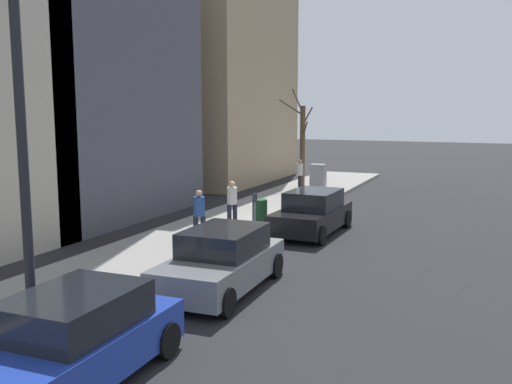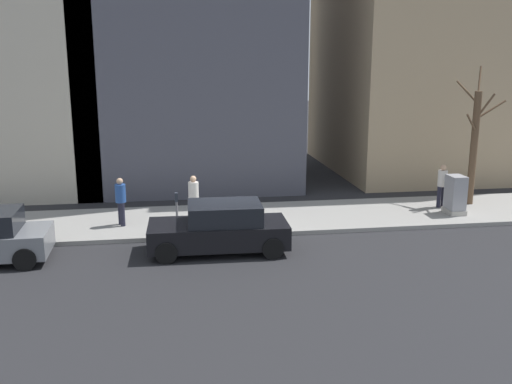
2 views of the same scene
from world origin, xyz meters
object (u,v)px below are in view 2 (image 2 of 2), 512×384
object	(u,v)px
parked_car_black	(220,228)
pedestrian_far_corner	(121,199)
parking_meter	(177,208)
utility_box	(455,195)
trash_bin	(222,214)
office_tower_left	(438,18)
bare_tree	(474,143)
pedestrian_near_meter	(442,183)
pedestrian_midblock	(194,196)

from	to	relation	value
parked_car_black	pedestrian_far_corner	world-z (taller)	pedestrian_far_corner
parking_meter	utility_box	bearing A→B (deg)	-85.23
trash_bin	office_tower_left	bearing A→B (deg)	-50.54
utility_box	bare_tree	xyz separation A→B (m)	(1.32, -1.32, 1.70)
parking_meter	office_tower_left	bearing A→B (deg)	-52.58
parking_meter	trash_bin	distance (m)	1.62
pedestrian_near_meter	office_tower_left	xyz separation A→B (m)	(8.59, -3.49, 6.68)
trash_bin	pedestrian_midblock	size ratio (longest dim) A/B	0.54
parked_car_black	office_tower_left	world-z (taller)	office_tower_left
pedestrian_near_meter	office_tower_left	distance (m)	11.43
utility_box	trash_bin	world-z (taller)	utility_box
pedestrian_near_meter	pedestrian_midblock	distance (m)	9.56
pedestrian_near_meter	parked_car_black	bearing A→B (deg)	1.24
parked_car_black	office_tower_left	distance (m)	18.66
bare_tree	pedestrian_near_meter	xyz separation A→B (m)	(-0.34, 1.37, -1.46)
utility_box	bare_tree	size ratio (longest dim) A/B	0.27
pedestrian_near_meter	trash_bin	bearing A→B (deg)	-11.17
trash_bin	pedestrian_far_corner	xyz separation A→B (m)	(0.69, 3.39, 0.49)
utility_box	office_tower_left	size ratio (longest dim) A/B	0.09
pedestrian_near_meter	utility_box	bearing A→B (deg)	72.69
bare_tree	pedestrian_midblock	distance (m)	11.05
pedestrian_midblock	pedestrian_far_corner	world-z (taller)	same
trash_bin	pedestrian_midblock	distance (m)	1.25
parked_car_black	parking_meter	xyz separation A→B (m)	(1.67, 1.27, 0.24)
pedestrian_far_corner	office_tower_left	distance (m)	19.26
pedestrian_midblock	pedestrian_far_corner	size ratio (longest dim) A/B	1.00
parking_meter	pedestrian_midblock	bearing A→B (deg)	-27.56
office_tower_left	pedestrian_near_meter	bearing A→B (deg)	157.91
trash_bin	pedestrian_near_meter	distance (m)	8.75
utility_box	parking_meter	bearing A→B (deg)	94.77
parking_meter	pedestrian_near_meter	size ratio (longest dim) A/B	0.81
parked_car_black	pedestrian_near_meter	size ratio (longest dim) A/B	2.56
pedestrian_far_corner	parked_car_black	bearing A→B (deg)	26.70
parked_car_black	parking_meter	distance (m)	2.11
parking_meter	utility_box	size ratio (longest dim) A/B	0.94
pedestrian_midblock	pedestrian_far_corner	xyz separation A→B (m)	(-0.01, 2.48, 0.00)
utility_box	pedestrian_midblock	distance (m)	9.59
pedestrian_near_meter	office_tower_left	bearing A→B (deg)	-132.35
parking_meter	utility_box	xyz separation A→B (m)	(0.85, -10.19, -0.13)
office_tower_left	pedestrian_far_corner	bearing A→B (deg)	120.90
bare_tree	pedestrian_near_meter	world-z (taller)	bare_tree
office_tower_left	parking_meter	bearing A→B (deg)	127.42
bare_tree	pedestrian_midblock	xyz separation A→B (m)	(-1.01, 10.90, -1.46)
pedestrian_far_corner	utility_box	bearing A→B (deg)	67.08
parking_meter	pedestrian_midblock	distance (m)	1.31
pedestrian_far_corner	office_tower_left	size ratio (longest dim) A/B	0.11
utility_box	trash_bin	xyz separation A→B (m)	(-0.40, 8.68, -0.25)
office_tower_left	bare_tree	bearing A→B (deg)	165.62
trash_bin	parking_meter	bearing A→B (deg)	106.59
parked_car_black	bare_tree	distance (m)	11.08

